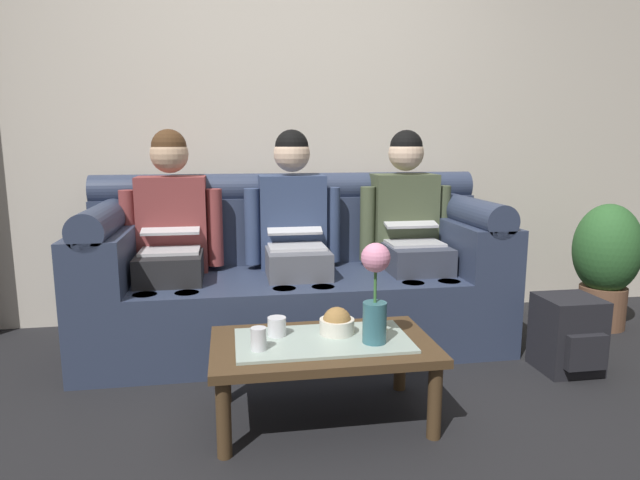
{
  "coord_description": "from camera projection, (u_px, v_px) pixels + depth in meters",
  "views": [
    {
      "loc": [
        -0.36,
        -1.91,
        1.15
      ],
      "look_at": [
        0.08,
        0.77,
        0.66
      ],
      "focal_mm": 30.8,
      "sensor_mm": 36.0,
      "label": 1
    }
  ],
  "objects": [
    {
      "name": "person_right",
      "position": [
        409.0,
        227.0,
        3.24
      ],
      "size": [
        0.56,
        0.67,
        1.22
      ],
      "color": "#383D4C",
      "rests_on": "ground_plane"
    },
    {
      "name": "back_wall_patterned",
      "position": [
        283.0,
        94.0,
        3.51
      ],
      "size": [
        6.0,
        0.12,
        2.9
      ],
      "primitive_type": "cube",
      "color": "beige",
      "rests_on": "ground_plane"
    },
    {
      "name": "cup_far_center",
      "position": [
        259.0,
        339.0,
        2.13
      ],
      "size": [
        0.06,
        0.06,
        0.09
      ],
      "primitive_type": "cylinder",
      "color": "silver",
      "rests_on": "coffee_table"
    },
    {
      "name": "person_middle",
      "position": [
        294.0,
        230.0,
        3.13
      ],
      "size": [
        0.56,
        0.67,
        1.22
      ],
      "color": "#595B66",
      "rests_on": "ground_plane"
    },
    {
      "name": "potted_plant",
      "position": [
        606.0,
        260.0,
        3.4
      ],
      "size": [
        0.4,
        0.4,
        0.78
      ],
      "color": "brown",
      "rests_on": "ground_plane"
    },
    {
      "name": "snack_bowl",
      "position": [
        337.0,
        323.0,
        2.31
      ],
      "size": [
        0.15,
        0.15,
        0.12
      ],
      "color": "silver",
      "rests_on": "coffee_table"
    },
    {
      "name": "person_left",
      "position": [
        171.0,
        233.0,
        3.02
      ],
      "size": [
        0.56,
        0.67,
        1.22
      ],
      "color": "#232326",
      "rests_on": "ground_plane"
    },
    {
      "name": "cup_near_left",
      "position": [
        277.0,
        326.0,
        2.29
      ],
      "size": [
        0.08,
        0.08,
        0.08
      ],
      "primitive_type": "cylinder",
      "color": "silver",
      "rests_on": "coffee_table"
    },
    {
      "name": "flower_vase",
      "position": [
        375.0,
        290.0,
        2.18
      ],
      "size": [
        0.12,
        0.12,
        0.41
      ],
      "color": "#336672",
      "rests_on": "coffee_table"
    },
    {
      "name": "coffee_table",
      "position": [
        323.0,
        351.0,
        2.26
      ],
      "size": [
        0.91,
        0.54,
        0.35
      ],
      "color": "#47331E",
      "rests_on": "ground_plane"
    },
    {
      "name": "cup_near_right",
      "position": [
        378.0,
        316.0,
        2.4
      ],
      "size": [
        0.07,
        0.07,
        0.1
      ],
      "primitive_type": "cylinder",
      "color": "gold",
      "rests_on": "coffee_table"
    },
    {
      "name": "backpack_right",
      "position": [
        568.0,
        335.0,
        2.77
      ],
      "size": [
        0.28,
        0.31,
        0.38
      ],
      "color": "black",
      "rests_on": "ground_plane"
    },
    {
      "name": "couch",
      "position": [
        295.0,
        278.0,
        3.18
      ],
      "size": [
        2.31,
        0.88,
        0.96
      ],
      "color": "#2D3851",
      "rests_on": "ground_plane"
    },
    {
      "name": "ground_plane",
      "position": [
        332.0,
        445.0,
        2.11
      ],
      "size": [
        14.0,
        14.0,
        0.0
      ],
      "primitive_type": "plane",
      "color": "black"
    }
  ]
}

